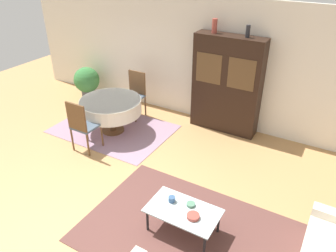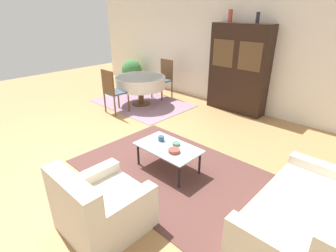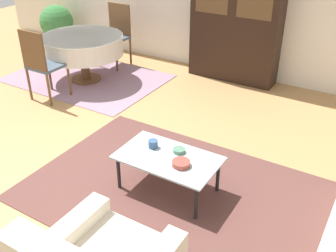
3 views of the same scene
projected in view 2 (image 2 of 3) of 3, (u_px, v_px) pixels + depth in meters
The scene contains 17 objects.
ground_plane at pixel (112, 153), 4.63m from camera, with size 14.00×14.00×0.00m, color tan.
wall_back at pixel (229, 52), 6.47m from camera, with size 10.00×0.06×2.70m.
area_rug at pixel (174, 172), 4.07m from camera, with size 3.07×2.03×0.01m.
dining_rug at pixel (142, 103), 7.04m from camera, with size 2.48×1.74×0.01m.
couch at pixel (308, 218), 2.78m from camera, with size 0.90×1.73×0.86m.
armchair at pixel (100, 207), 2.93m from camera, with size 0.86×0.88×0.83m.
coffee_table at pixel (168, 149), 4.02m from camera, with size 1.00×0.59×0.39m.
display_cabinet at pixel (239, 69), 6.16m from camera, with size 1.42×0.39×2.04m.
dining_table at pixel (140, 82), 6.73m from camera, with size 1.28×1.28×0.74m.
dining_chair_near at pixel (112, 89), 6.15m from camera, with size 0.44×0.44×1.05m.
dining_chair_far at pixel (164, 76), 7.30m from camera, with size 0.44×0.44×1.05m.
cup at pixel (161, 138), 4.17m from camera, with size 0.10×0.10×0.08m.
bowl at pixel (174, 151), 3.84m from camera, with size 0.17×0.17×0.05m.
bowl_small at pixel (176, 144), 4.05m from camera, with size 0.12×0.12×0.04m.
vase_tall at pixel (230, 16), 5.91m from camera, with size 0.10×0.10×0.28m.
vase_short at pixel (258, 18), 5.50m from camera, with size 0.08×0.08×0.23m.
potted_plant at pixel (132, 71), 8.52m from camera, with size 0.65×0.65×0.82m.
Camera 2 is at (3.49, -2.23, 2.34)m, focal length 28.00 mm.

